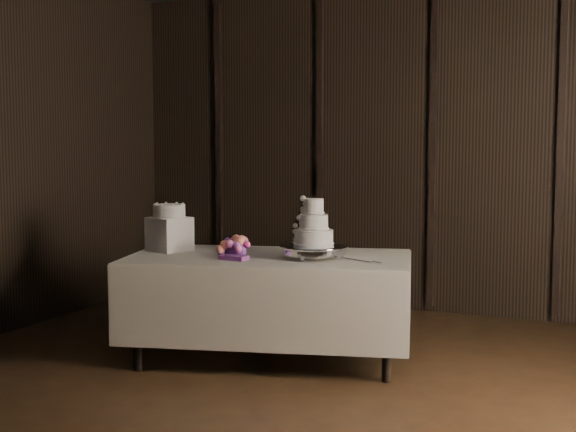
# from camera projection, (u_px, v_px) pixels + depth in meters

# --- Properties ---
(room) EXTENTS (6.08, 7.08, 3.08)m
(room) POSITION_uv_depth(u_px,v_px,m) (270.00, 156.00, 4.08)
(room) COLOR black
(room) RESTS_ON ground
(display_table) EXTENTS (2.19, 1.52, 0.76)m
(display_table) POSITION_uv_depth(u_px,v_px,m) (269.00, 304.00, 5.71)
(display_table) COLOR silver
(display_table) RESTS_ON ground
(cake_stand) EXTENTS (0.61, 0.61, 0.09)m
(cake_stand) POSITION_uv_depth(u_px,v_px,m) (314.00, 252.00, 5.57)
(cake_stand) COLOR silver
(cake_stand) RESTS_ON display_table
(wedding_cake) EXTENTS (0.31, 0.27, 0.32)m
(wedding_cake) POSITION_uv_depth(u_px,v_px,m) (310.00, 227.00, 5.55)
(wedding_cake) COLOR white
(wedding_cake) RESTS_ON cake_stand
(bouquet) EXTENTS (0.32, 0.41, 0.19)m
(bouquet) POSITION_uv_depth(u_px,v_px,m) (235.00, 248.00, 5.61)
(bouquet) COLOR #E16098
(bouquet) RESTS_ON display_table
(box_pedestal) EXTENTS (0.33, 0.33, 0.25)m
(box_pedestal) POSITION_uv_depth(u_px,v_px,m) (169.00, 234.00, 5.93)
(box_pedestal) COLOR white
(box_pedestal) RESTS_ON display_table
(small_cake) EXTENTS (0.31, 0.31, 0.10)m
(small_cake) POSITION_uv_depth(u_px,v_px,m) (169.00, 211.00, 5.91)
(small_cake) COLOR white
(small_cake) RESTS_ON box_pedestal
(cake_knife) EXTENTS (0.34, 0.19, 0.01)m
(cake_knife) POSITION_uv_depth(u_px,v_px,m) (357.00, 260.00, 5.43)
(cake_knife) COLOR silver
(cake_knife) RESTS_ON display_table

